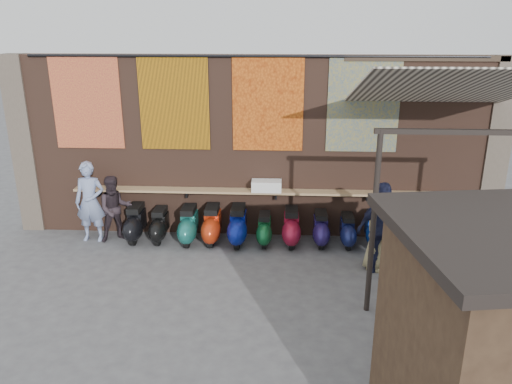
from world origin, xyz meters
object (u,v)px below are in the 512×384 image
(scooter_stool_9, at_px, (374,230))
(scooter_stool_10, at_px, (401,232))
(shopper_navy, at_px, (382,227))
(shopper_tan, at_px, (378,233))
(scooter_stool_4, at_px, (238,226))
(shopper_grey, at_px, (494,281))
(scooter_stool_3, at_px, (212,225))
(scooter_stool_6, at_px, (291,227))
(scooter_stool_5, at_px, (264,230))
(shelf_box, at_px, (267,186))
(diner_left, at_px, (90,202))
(diner_right, at_px, (115,209))
(scooter_stool_0, at_px, (136,223))
(scooter_stool_8, at_px, (347,231))
(scooter_stool_2, at_px, (189,225))
(scooter_stool_1, at_px, (160,225))
(scooter_stool_7, at_px, (321,229))

(scooter_stool_9, relative_size, scooter_stool_10, 1.09)
(shopper_navy, xyz_separation_m, shopper_tan, (-0.06, 0.09, -0.16))
(scooter_stool_4, relative_size, shopper_grey, 0.50)
(scooter_stool_3, distance_m, scooter_stool_6, 1.74)
(scooter_stool_9, xyz_separation_m, shopper_tan, (-0.13, -1.03, 0.37))
(scooter_stool_5, distance_m, shopper_tan, 2.49)
(shelf_box, distance_m, diner_left, 3.89)
(diner_right, distance_m, shopper_grey, 7.59)
(scooter_stool_6, height_order, shopper_navy, shopper_navy)
(scooter_stool_0, distance_m, scooter_stool_4, 2.29)
(shelf_box, xyz_separation_m, scooter_stool_6, (0.56, -0.30, -0.84))
(scooter_stool_0, xyz_separation_m, shopper_navy, (5.17, -1.16, 0.51))
(shelf_box, bearing_deg, shopper_navy, -32.01)
(scooter_stool_0, height_order, diner_right, diner_right)
(scooter_stool_4, bearing_deg, scooter_stool_5, 0.69)
(scooter_stool_0, xyz_separation_m, scooter_stool_8, (4.68, -0.03, -0.06))
(scooter_stool_8, relative_size, diner_right, 0.48)
(scooter_stool_10, bearing_deg, scooter_stool_3, -179.87)
(diner_left, xyz_separation_m, shopper_tan, (6.07, -1.03, -0.16))
(scooter_stool_9, distance_m, diner_right, 5.67)
(scooter_stool_4, height_order, shopper_grey, shopper_grey)
(scooter_stool_9, height_order, shopper_tan, shopper_tan)
(scooter_stool_3, distance_m, shopper_grey, 5.73)
(diner_left, height_order, shopper_navy, shopper_navy)
(scooter_stool_4, relative_size, diner_right, 0.59)
(diner_right, xyz_separation_m, shopper_grey, (6.92, -3.10, 0.13))
(scooter_stool_2, height_order, shopper_grey, shopper_grey)
(shopper_grey, distance_m, shopper_tan, 2.50)
(scooter_stool_0, xyz_separation_m, diner_right, (-0.42, -0.03, 0.35))
(scooter_stool_6, bearing_deg, scooter_stool_10, 0.53)
(scooter_stool_1, relative_size, diner_left, 0.43)
(scooter_stool_0, xyz_separation_m, scooter_stool_9, (5.24, -0.04, -0.02))
(shelf_box, bearing_deg, scooter_stool_3, -166.15)
(shelf_box, distance_m, scooter_stool_8, 2.01)
(scooter_stool_9, height_order, shopper_navy, shopper_navy)
(scooter_stool_2, bearing_deg, scooter_stool_8, 0.58)
(scooter_stool_8, bearing_deg, shelf_box, 170.46)
(scooter_stool_10, distance_m, shopper_navy, 1.43)
(shelf_box, relative_size, scooter_stool_1, 0.84)
(scooter_stool_2, relative_size, scooter_stool_7, 1.11)
(shopper_grey, relative_size, shopper_tan, 1.17)
(scooter_stool_2, xyz_separation_m, diner_left, (-2.16, 0.03, 0.50))
(scooter_stool_4, distance_m, shopper_navy, 3.12)
(scooter_stool_6, distance_m, diner_right, 3.89)
(scooter_stool_8, height_order, shopper_tan, shopper_tan)
(scooter_stool_0, bearing_deg, shopper_navy, -12.59)
(shopper_navy, bearing_deg, scooter_stool_3, -37.51)
(scooter_stool_7, height_order, shopper_tan, shopper_tan)
(scooter_stool_6, xyz_separation_m, shopper_tan, (1.66, -1.03, 0.34))
(shelf_box, xyz_separation_m, scooter_stool_10, (2.92, -0.28, -0.90))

